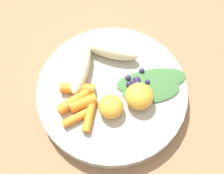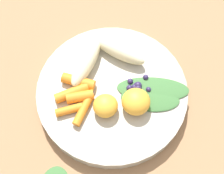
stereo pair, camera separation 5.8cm
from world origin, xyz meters
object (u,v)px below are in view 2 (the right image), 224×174
Objects in this scene: bowl at (112,93)px; orange_segment_near at (136,102)px; banana_peeled_right at (119,50)px; banana_peeled_left at (86,62)px.

orange_segment_near reaches higher than bowl.
bowl is 5.56× the size of orange_segment_near.
orange_segment_near is at bearing 135.11° from banana_peeled_right.
banana_peeled_left is at bearing -116.28° from orange_segment_near.
orange_segment_near is at bearing 70.67° from banana_peeled_left.
banana_peeled_left is at bearing -119.48° from bowl.
bowl is 0.08m from banana_peeled_right.
bowl is 2.55× the size of banana_peeled_right.
banana_peeled_right is 2.18× the size of orange_segment_near.
banana_peeled_left is 1.00× the size of banana_peeled_right.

